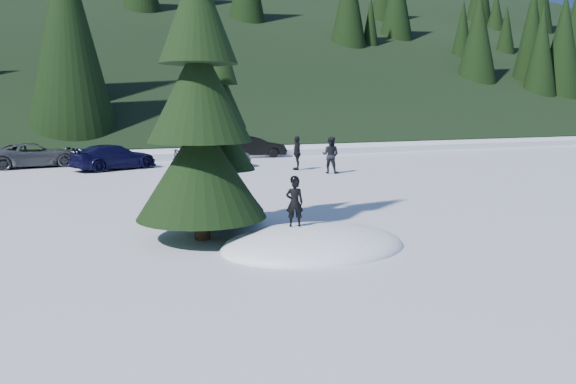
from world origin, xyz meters
name	(u,v)px	position (x,y,z in m)	size (l,w,h in m)	color
ground	(314,247)	(0.00, 0.00, 0.00)	(200.00, 200.00, 0.00)	white
snow_mound	(314,247)	(0.00, 0.00, 0.00)	(4.48, 3.52, 0.96)	white
forest_hillside	(94,19)	(0.00, 54.00, 12.50)	(200.00, 60.00, 25.00)	black
spruce_tall	(199,105)	(-2.20, 1.80, 3.32)	(3.20, 3.20, 8.60)	black
spruce_short	(223,150)	(-1.20, 3.20, 2.10)	(2.20, 2.20, 5.37)	black
child_skier	(295,203)	(-0.37, 0.27, 1.04)	(0.41, 0.27, 1.13)	black
adult_0	(331,155)	(7.17, 12.78, 0.90)	(0.88, 0.68, 1.80)	black
adult_1	(297,153)	(6.28, 14.79, 0.87)	(1.03, 0.43, 1.75)	black
car_2	(34,155)	(-6.21, 21.67, 0.65)	(2.17, 4.70, 1.31)	#44474B
car_3	(114,157)	(-2.40, 18.76, 0.65)	(1.82, 4.48, 1.30)	black
car_4	(213,154)	(2.61, 17.70, 0.71)	(1.67, 4.16, 1.42)	gray
car_5	(254,147)	(6.69, 22.46, 0.67)	(1.42, 4.09, 1.35)	black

